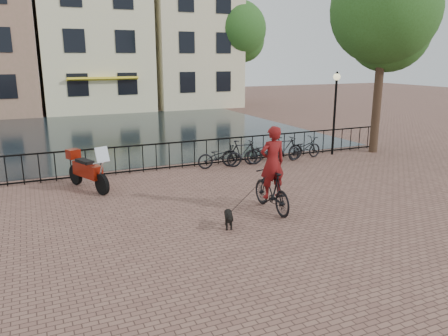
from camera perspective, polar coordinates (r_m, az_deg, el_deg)
name	(u,v)px	position (r m, az deg, el deg)	size (l,w,h in m)	color
ground	(281,254)	(9.59, 7.49, -11.04)	(100.00, 100.00, 0.00)	brown
canal_water	(121,132)	(25.40, -13.35, 4.62)	(20.00, 20.00, 0.00)	black
railing	(169,156)	(16.42, -7.16, 1.56)	(20.00, 0.05, 1.02)	black
canal_house_mid	(91,34)	(37.73, -17.00, 16.41)	(8.00, 9.50, 11.80)	beige
canal_house_right	(186,27)	(39.67, -4.99, 17.90)	(7.00, 9.00, 13.30)	beige
tree_near_right	(385,10)	(20.23, 20.27, 18.79)	(4.48, 4.48, 8.24)	black
tree_far_right	(238,29)	(38.23, 1.79, 17.64)	(4.76, 4.76, 8.76)	black
lamp_post	(335,99)	(19.13, 14.35, 8.71)	(0.30, 0.30, 3.45)	black
cyclist	(272,174)	(11.78, 6.30, -0.80)	(0.87, 2.01, 2.73)	black
dog	(229,218)	(10.78, 0.61, -6.59)	(0.48, 0.75, 0.48)	black
motorcycle	(87,166)	(14.37, -17.43, 0.26)	(1.28, 2.18, 1.53)	maroon
parked_bike_0	(220,156)	(16.49, -0.55, 1.54)	(0.60, 1.72, 0.90)	black
parked_bike_1	(242,153)	(16.87, 2.41, 1.99)	(0.47, 1.66, 1.00)	black
parked_bike_2	(264,152)	(17.32, 5.23, 2.09)	(0.60, 1.72, 0.90)	black
parked_bike_3	(284,149)	(17.78, 7.91, 2.50)	(0.47, 1.66, 1.00)	black
parked_bike_4	(304,148)	(18.31, 10.43, 2.58)	(0.60, 1.72, 0.90)	black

